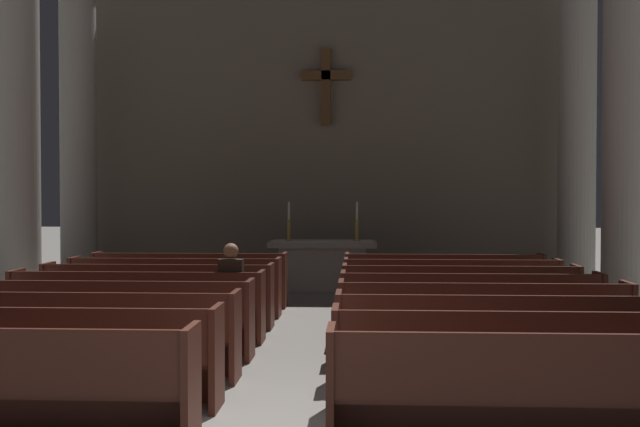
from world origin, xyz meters
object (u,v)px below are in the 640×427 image
Objects in this scene: pew_right_row_8 at (444,281)px; column_right_third at (626,107)px; pew_right_row_1 at (551,391)px; pew_right_row_3 at (500,339)px; pew_left_row_8 at (190,279)px; pew_right_row_2 at (521,361)px; pew_right_row_6 at (460,297)px; column_left_fourth at (78,125)px; pew_left_row_5 at (137,306)px; pew_left_row_4 at (112,319)px; altar at (323,264)px; candlestick_left at (289,228)px; pew_left_row_2 at (37,356)px; pew_right_row_5 at (470,308)px; column_right_fourth at (577,123)px; pew_right_row_7 at (451,288)px; column_left_third at (17,110)px; lone_worshipper at (232,290)px; pew_left_row_6 at (158,295)px; candlestick_right at (357,228)px; pew_left_row_7 at (175,287)px; pew_left_row_3 at (79,335)px; pew_right_row_4 at (483,322)px.

column_right_third is (3.00, -0.11, 2.95)m from pew_right_row_8.
pew_right_row_3 is at bearing 90.00° from pew_right_row_1.
pew_left_row_8 is 7.76m from pew_right_row_2.
column_left_fourth reaches higher than pew_right_row_6.
pew_left_row_8 is at bearing 90.00° from pew_left_row_5.
pew_left_row_4 is at bearing 144.09° from pew_right_row_1.
pew_right_row_8 is at bearing -49.08° from altar.
pew_right_row_2 is 9.42m from candlestick_left.
pew_left_row_2 is at bearing -90.00° from pew_left_row_8.
pew_right_row_8 is (0.00, 3.19, 0.00)m from pew_right_row_5.
pew_left_row_2 is at bearing -103.87° from altar.
column_right_fourth reaches higher than pew_right_row_3.
pew_right_row_1 is (4.41, -3.19, 0.00)m from pew_left_row_4.
column_right_third is at bearing 29.22° from pew_left_row_4.
pew_right_row_6 is at bearing 44.00° from pew_left_row_2.
pew_right_row_5 is at bearing 35.91° from pew_left_row_2.
pew_right_row_3 is at bearing -90.00° from pew_right_row_8.
altar is at bearing -2.90° from column_left_fourth.
pew_right_row_7 is 1.54× the size of altar.
pew_left_row_2 and pew_right_row_1 have the same top height.
column_right_fourth is 3.19× the size of altar.
pew_left_row_8 is 0.48× the size of column_left_third.
pew_left_row_5 is at bearing -166.43° from pew_right_row_6.
pew_left_row_6 is at bearing 141.05° from lone_worshipper.
pew_right_row_1 is at bearing -13.57° from pew_left_row_2.
pew_left_row_7 is at bearing -128.84° from candlestick_right.
pew_left_row_3 is at bearing -144.90° from column_right_third.
pew_right_row_4 is 2.13m from pew_right_row_6.
pew_left_row_4 is at bearing -166.43° from pew_right_row_5.
pew_left_row_6 is 1.06m from pew_left_row_7.
pew_left_row_3 is 1.54× the size of altar.
candlestick_left is 0.61× the size of lone_worshipper.
pew_left_row_2 is 4.23× the size of candlestick_right.
pew_left_row_4 and pew_right_row_5 have the same top height.
altar is (5.20, 2.65, -2.89)m from column_left_third.
pew_right_row_4 is 10.65m from column_left_fourth.
column_right_fourth is (7.41, 3.87, 2.95)m from pew_left_row_7.
pew_right_row_5 is at bearing -90.00° from pew_right_row_8.
altar is (-2.20, 4.67, 0.06)m from pew_right_row_6.
column_left_third reaches higher than candlestick_right.
pew_left_row_4 is 1.00× the size of pew_right_row_6.
pew_left_row_5 is 6.14m from altar.
column_right_third is (10.41, 0.00, 0.00)m from column_left_third.
column_right_fourth is (3.00, 3.87, 2.95)m from pew_right_row_7.
pew_right_row_6 is at bearing -146.12° from column_right_third.
column_right_third is (3.00, 6.27, 2.95)m from pew_right_row_2.
pew_right_row_8 is (4.41, 1.06, 0.00)m from pew_left_row_7.
pew_left_row_6 is 0.48× the size of column_right_fourth.
column_left_fourth is (-7.41, 10.25, 2.95)m from pew_right_row_1.
pew_right_row_2 is 1.54× the size of altar.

